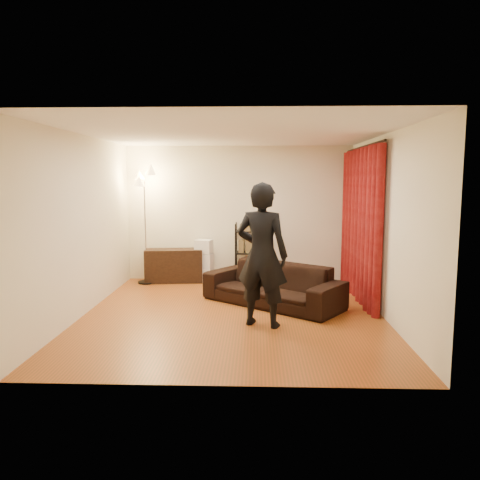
{
  "coord_description": "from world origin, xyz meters",
  "views": [
    {
      "loc": [
        0.35,
        -6.9,
        2.04
      ],
      "look_at": [
        0.1,
        0.3,
        1.1
      ],
      "focal_mm": 35.0,
      "sensor_mm": 36.0,
      "label": 1
    }
  ],
  "objects_px": {
    "media_cabinet": "(174,266)",
    "storage_boxes": "(204,261)",
    "sofa": "(273,284)",
    "person": "(262,255)",
    "wire_shelf": "(249,253)",
    "floor_lamp": "(145,227)"
  },
  "relations": [
    {
      "from": "sofa",
      "to": "storage_boxes",
      "type": "relative_size",
      "value": 2.7
    },
    {
      "from": "person",
      "to": "media_cabinet",
      "type": "height_order",
      "value": "person"
    },
    {
      "from": "sofa",
      "to": "wire_shelf",
      "type": "distance_m",
      "value": 1.77
    },
    {
      "from": "sofa",
      "to": "storage_boxes",
      "type": "xyz_separation_m",
      "value": [
        -1.32,
        1.7,
        0.09
      ]
    },
    {
      "from": "sofa",
      "to": "media_cabinet",
      "type": "relative_size",
      "value": 2.03
    },
    {
      "from": "person",
      "to": "floor_lamp",
      "type": "relative_size",
      "value": 0.89
    },
    {
      "from": "sofa",
      "to": "floor_lamp",
      "type": "xyz_separation_m",
      "value": [
        -2.44,
        1.51,
        0.79
      ]
    },
    {
      "from": "storage_boxes",
      "to": "floor_lamp",
      "type": "height_order",
      "value": "floor_lamp"
    },
    {
      "from": "media_cabinet",
      "to": "wire_shelf",
      "type": "relative_size",
      "value": 0.96
    },
    {
      "from": "media_cabinet",
      "to": "storage_boxes",
      "type": "relative_size",
      "value": 1.33
    },
    {
      "from": "media_cabinet",
      "to": "storage_boxes",
      "type": "bearing_deg",
      "value": -1.83
    },
    {
      "from": "person",
      "to": "media_cabinet",
      "type": "relative_size",
      "value": 1.77
    },
    {
      "from": "storage_boxes",
      "to": "sofa",
      "type": "bearing_deg",
      "value": -52.07
    },
    {
      "from": "person",
      "to": "floor_lamp",
      "type": "bearing_deg",
      "value": -30.07
    },
    {
      "from": "person",
      "to": "wire_shelf",
      "type": "height_order",
      "value": "person"
    },
    {
      "from": "wire_shelf",
      "to": "floor_lamp",
      "type": "relative_size",
      "value": 0.53
    },
    {
      "from": "storage_boxes",
      "to": "wire_shelf",
      "type": "xyz_separation_m",
      "value": [
        0.91,
        0.0,
        0.17
      ]
    },
    {
      "from": "sofa",
      "to": "floor_lamp",
      "type": "distance_m",
      "value": 2.97
    },
    {
      "from": "media_cabinet",
      "to": "wire_shelf",
      "type": "height_order",
      "value": "wire_shelf"
    },
    {
      "from": "wire_shelf",
      "to": "floor_lamp",
      "type": "xyz_separation_m",
      "value": [
        -2.03,
        -0.19,
        0.53
      ]
    },
    {
      "from": "media_cabinet",
      "to": "wire_shelf",
      "type": "bearing_deg",
      "value": -4.4
    },
    {
      "from": "floor_lamp",
      "to": "wire_shelf",
      "type": "bearing_deg",
      "value": 5.39
    }
  ]
}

